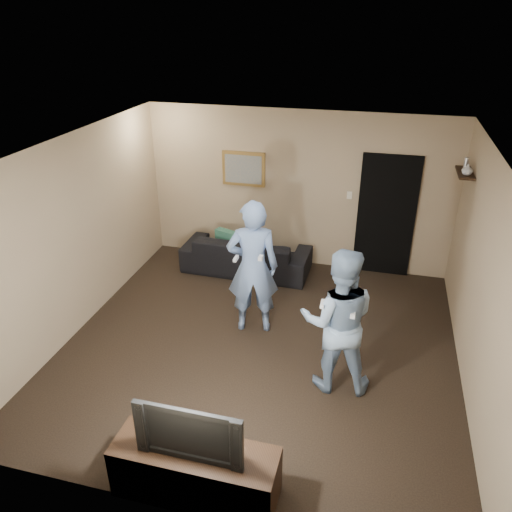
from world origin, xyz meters
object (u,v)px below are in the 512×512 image
(wii_player_left, at_px, (253,268))
(television, at_px, (192,427))
(sofa, at_px, (246,254))
(tv_console, at_px, (196,472))
(wii_player_right, at_px, (338,321))

(wii_player_left, bearing_deg, television, -86.30)
(sofa, bearing_deg, television, 100.87)
(tv_console, height_order, television, television)
(sofa, distance_m, wii_player_left, 1.78)
(television, bearing_deg, wii_player_right, 60.16)
(wii_player_left, bearing_deg, sofa, 108.48)
(sofa, height_order, wii_player_right, wii_player_right)
(television, height_order, wii_player_left, wii_player_left)
(sofa, bearing_deg, tv_console, 100.87)
(tv_console, xyz_separation_m, television, (-0.00, 0.00, 0.54))
(tv_console, bearing_deg, wii_player_left, 93.96)
(television, bearing_deg, sofa, 99.63)
(tv_console, distance_m, wii_player_right, 2.16)
(sofa, relative_size, television, 2.18)
(sofa, distance_m, wii_player_right, 3.07)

